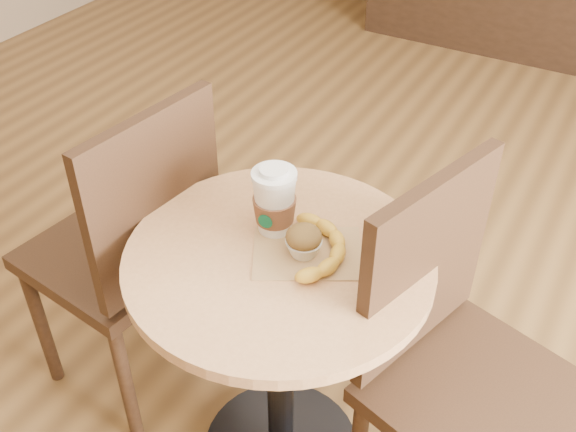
{
  "coord_description": "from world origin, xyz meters",
  "views": [
    {
      "loc": [
        0.55,
        -0.99,
        1.73
      ],
      "look_at": [
        -0.03,
        0.01,
        0.83
      ],
      "focal_mm": 42.0,
      "sensor_mm": 36.0,
      "label": 1
    }
  ],
  "objects_px": {
    "chair_right": "(458,364)",
    "coffee_cup": "(275,203)",
    "cafe_table": "(280,323)",
    "banana": "(314,248)",
    "muffin": "(304,241)",
    "chair_left": "(132,248)"
  },
  "relations": [
    {
      "from": "coffee_cup",
      "to": "banana",
      "type": "xyz_separation_m",
      "value": [
        0.12,
        -0.03,
        -0.06
      ]
    },
    {
      "from": "cafe_table",
      "to": "muffin",
      "type": "distance_m",
      "value": 0.26
    },
    {
      "from": "chair_left",
      "to": "cafe_table",
      "type": "bearing_deg",
      "value": 94.0
    },
    {
      "from": "cafe_table",
      "to": "coffee_cup",
      "type": "xyz_separation_m",
      "value": [
        -0.05,
        0.07,
        0.3
      ]
    },
    {
      "from": "cafe_table",
      "to": "banana",
      "type": "bearing_deg",
      "value": 28.01
    },
    {
      "from": "muffin",
      "to": "banana",
      "type": "relative_size",
      "value": 0.36
    },
    {
      "from": "muffin",
      "to": "banana",
      "type": "distance_m",
      "value": 0.03
    },
    {
      "from": "chair_left",
      "to": "muffin",
      "type": "bearing_deg",
      "value": 97.15
    },
    {
      "from": "cafe_table",
      "to": "chair_right",
      "type": "distance_m",
      "value": 0.42
    },
    {
      "from": "banana",
      "to": "chair_right",
      "type": "bearing_deg",
      "value": -15.42
    },
    {
      "from": "chair_right",
      "to": "banana",
      "type": "xyz_separation_m",
      "value": [
        -0.35,
        -0.05,
        0.23
      ]
    },
    {
      "from": "chair_right",
      "to": "coffee_cup",
      "type": "relative_size",
      "value": 5.81
    },
    {
      "from": "cafe_table",
      "to": "banana",
      "type": "distance_m",
      "value": 0.25
    },
    {
      "from": "chair_left",
      "to": "coffee_cup",
      "type": "xyz_separation_m",
      "value": [
        0.43,
        0.04,
        0.28
      ]
    },
    {
      "from": "banana",
      "to": "muffin",
      "type": "bearing_deg",
      "value": -177.82
    },
    {
      "from": "chair_right",
      "to": "coffee_cup",
      "type": "bearing_deg",
      "value": 108.12
    },
    {
      "from": "chair_right",
      "to": "banana",
      "type": "bearing_deg",
      "value": 114.25
    },
    {
      "from": "cafe_table",
      "to": "chair_right",
      "type": "height_order",
      "value": "chair_right"
    },
    {
      "from": "cafe_table",
      "to": "coffee_cup",
      "type": "bearing_deg",
      "value": 126.65
    },
    {
      "from": "banana",
      "to": "coffee_cup",
      "type": "bearing_deg",
      "value": 140.86
    },
    {
      "from": "chair_right",
      "to": "muffin",
      "type": "xyz_separation_m",
      "value": [
        -0.37,
        -0.06,
        0.25
      ]
    },
    {
      "from": "chair_right",
      "to": "coffee_cup",
      "type": "distance_m",
      "value": 0.55
    }
  ]
}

